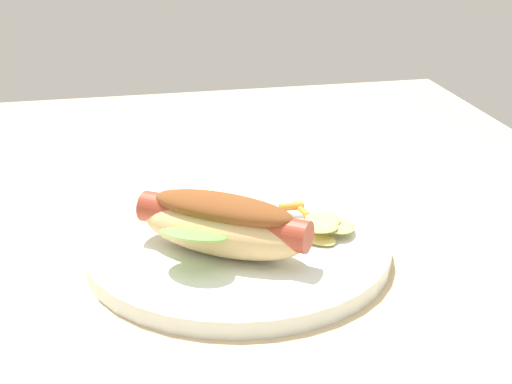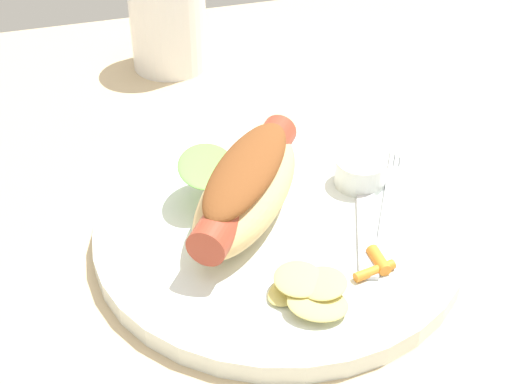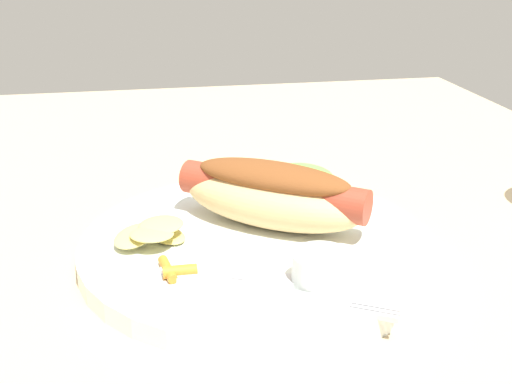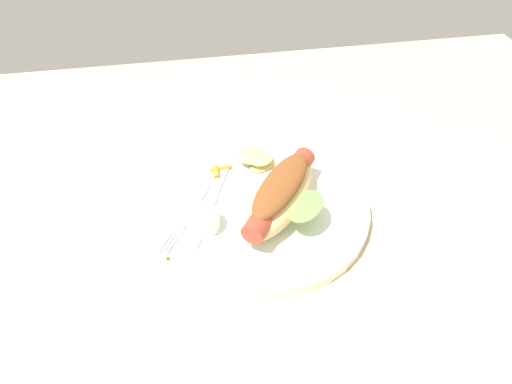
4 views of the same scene
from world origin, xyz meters
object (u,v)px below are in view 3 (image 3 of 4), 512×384
object	(u,v)px
knife	(265,278)
carrot_garnish	(175,270)
plate	(256,246)
hot_dog	(272,192)
chips_pile	(153,232)
sauce_ramekin	(322,269)
fork	(274,294)

from	to	relation	value
knife	carrot_garnish	world-z (taller)	carrot_garnish
plate	knife	xyz separation A→B (cm)	(-6.90, 0.69, 0.98)
hot_dog	carrot_garnish	xyz separation A→B (cm)	(-7.43, 8.65, -2.41)
plate	carrot_garnish	world-z (taller)	carrot_garnish
hot_dog	chips_pile	distance (cm)	10.29
plate	sauce_ramekin	distance (cm)	8.80
knife	fork	bearing A→B (deg)	-62.69
plate	sauce_ramekin	bearing A→B (deg)	-158.74
hot_dog	chips_pile	size ratio (longest dim) A/B	2.39
hot_dog	knife	distance (cm)	9.98
hot_dog	carrot_garnish	world-z (taller)	hot_dog
hot_dog	carrot_garnish	distance (cm)	11.65
plate	sauce_ramekin	xyz separation A→B (cm)	(-7.99, -3.11, 1.95)
fork	carrot_garnish	bearing A→B (deg)	177.18
plate	hot_dog	xyz separation A→B (cm)	(2.39, -1.79, 3.63)
fork	chips_pile	xyz separation A→B (cm)	(9.71, 7.68, 0.67)
sauce_ramekin	chips_pile	distance (cm)	14.19
knife	plate	bearing A→B (deg)	106.16
hot_dog	fork	xyz separation A→B (cm)	(-11.48, 2.27, -2.63)
plate	chips_pile	xyz separation A→B (cm)	(0.62, 8.16, 1.67)
hot_dog	chips_pile	xyz separation A→B (cm)	(-1.77, 9.95, -1.95)
sauce_ramekin	chips_pile	size ratio (longest dim) A/B	0.61
knife	chips_pile	bearing A→B (deg)	156.65
chips_pile	carrot_garnish	bearing A→B (deg)	-167.03
plate	fork	world-z (taller)	fork
sauce_ramekin	carrot_garnish	world-z (taller)	sauce_ramekin
sauce_ramekin	knife	distance (cm)	4.07
sauce_ramekin	knife	size ratio (longest dim) A/B	0.27
sauce_ramekin	knife	bearing A→B (deg)	73.98
fork	carrot_garnish	size ratio (longest dim) A/B	4.43
carrot_garnish	hot_dog	bearing A→B (deg)	-49.32
hot_dog	sauce_ramekin	distance (cm)	10.60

